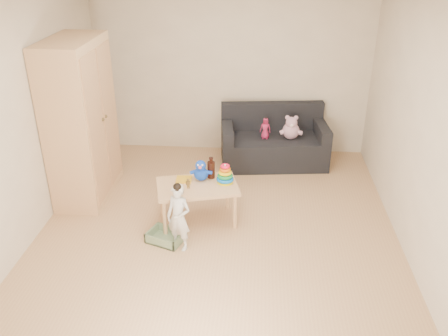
# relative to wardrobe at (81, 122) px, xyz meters

# --- Properties ---
(room) EXTENTS (4.50, 4.50, 4.50)m
(room) POSITION_rel_wardrobe_xyz_m (1.72, -0.70, 0.32)
(room) COLOR tan
(room) RESTS_ON ground
(wardrobe) EXTENTS (0.55, 1.09, 1.97)m
(wardrobe) POSITION_rel_wardrobe_xyz_m (0.00, 0.00, 0.00)
(wardrobe) COLOR tan
(wardrobe) RESTS_ON ground
(sofa) EXTENTS (1.56, 0.91, 0.42)m
(sofa) POSITION_rel_wardrobe_xyz_m (2.37, 1.07, -0.78)
(sofa) COLOR black
(sofa) RESTS_ON ground
(play_table) EXTENTS (1.01, 0.77, 0.47)m
(play_table) POSITION_rel_wardrobe_xyz_m (1.47, -0.55, -0.75)
(play_table) COLOR #E6B07E
(play_table) RESTS_ON ground
(storage_bin) EXTENTS (0.45, 0.40, 0.11)m
(storage_bin) POSITION_rel_wardrobe_xyz_m (1.17, -0.98, -0.93)
(storage_bin) COLOR #6D8560
(storage_bin) RESTS_ON ground
(toddler) EXTENTS (0.32, 0.27, 0.74)m
(toddler) POSITION_rel_wardrobe_xyz_m (1.34, -1.08, -0.62)
(toddler) COLOR silver
(toddler) RESTS_ON ground
(pink_bear) EXTENTS (0.29, 0.26, 0.29)m
(pink_bear) POSITION_rel_wardrobe_xyz_m (2.59, 1.02, -0.42)
(pink_bear) COLOR #C692AB
(pink_bear) RESTS_ON sofa
(doll) EXTENTS (0.16, 0.12, 0.30)m
(doll) POSITION_rel_wardrobe_xyz_m (2.23, 1.00, -0.42)
(doll) COLOR #AB204B
(doll) RESTS_ON sofa
(ring_stacker) EXTENTS (0.20, 0.20, 0.22)m
(ring_stacker) POSITION_rel_wardrobe_xyz_m (1.78, -0.46, -0.42)
(ring_stacker) COLOR yellow
(ring_stacker) RESTS_ON play_table
(brown_bottle) EXTENTS (0.09, 0.09, 0.26)m
(brown_bottle) POSITION_rel_wardrobe_xyz_m (1.61, -0.35, -0.40)
(brown_bottle) COLOR black
(brown_bottle) RESTS_ON play_table
(blue_plush) EXTENTS (0.24, 0.21, 0.25)m
(blue_plush) POSITION_rel_wardrobe_xyz_m (1.50, -0.42, -0.38)
(blue_plush) COLOR blue
(blue_plush) RESTS_ON play_table
(wooden_figure) EXTENTS (0.06, 0.05, 0.12)m
(wooden_figure) POSITION_rel_wardrobe_xyz_m (1.38, -0.63, -0.45)
(wooden_figure) COLOR brown
(wooden_figure) RESTS_ON play_table
(yellow_book) EXTENTS (0.19, 0.19, 0.01)m
(yellow_book) POSITION_rel_wardrobe_xyz_m (1.30, -0.44, -0.50)
(yellow_book) COLOR gold
(yellow_book) RESTS_ON play_table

